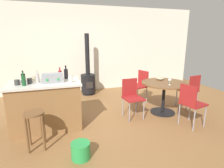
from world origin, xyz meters
TOP-DOWN VIEW (x-y plane):
  - ground_plane at (0.00, 0.00)m, footprint 8.80×8.80m
  - back_wall at (0.00, 2.53)m, footprint 8.00×0.10m
  - kitchen_island at (-1.06, 0.10)m, footprint 1.30×0.80m
  - wooden_stool at (-1.21, -0.62)m, footprint 0.31×0.31m
  - dining_table at (1.50, 0.02)m, footprint 1.03×1.03m
  - folding_chair_near at (1.29, 0.85)m, footprint 0.51×0.51m
  - folding_chair_far at (0.71, 0.04)m, footprint 0.43×0.43m
  - folding_chair_left at (1.61, -0.74)m, footprint 0.48×0.48m
  - folding_chair_right at (2.28, 0.09)m, footprint 0.46×0.46m
  - wood_stove at (0.09, 2.00)m, footprint 0.44×0.45m
  - toolbox at (-0.91, 0.03)m, footprint 0.38×0.24m
  - bottle_0 at (-1.43, 0.21)m, footprint 0.07×0.07m
  - bottle_1 at (-1.17, 0.06)m, footprint 0.07×0.07m
  - bottle_2 at (-0.65, 0.28)m, footprint 0.08×0.08m
  - bottle_3 at (-1.38, -0.09)m, footprint 0.07×0.07m
  - bottle_4 at (-0.77, 0.28)m, footprint 0.07×0.07m
  - cup_0 at (-1.24, 0.24)m, footprint 0.12×0.08m
  - cup_1 at (-1.01, 0.33)m, footprint 0.12×0.09m
  - cup_2 at (-0.60, -0.10)m, footprint 0.11×0.07m
  - cup_3 at (-1.31, 0.05)m, footprint 0.13×0.09m
  - cup_4 at (-1.50, -0.00)m, footprint 0.12×0.09m
  - wine_glass at (1.47, -0.20)m, footprint 0.07×0.07m
  - serving_bowl at (1.55, 0.29)m, footprint 0.18×0.18m
  - plastic_bucket at (-0.58, -1.09)m, footprint 0.28×0.28m

SIDE VIEW (x-z plane):
  - ground_plane at x=0.00m, z-range 0.00..0.00m
  - plastic_bucket at x=-0.58m, z-range 0.00..0.25m
  - wooden_stool at x=-1.21m, z-range 0.13..0.75m
  - wood_stove at x=0.09m, z-range -0.47..1.38m
  - kitchen_island at x=-1.06m, z-range 0.00..0.92m
  - folding_chair_far at x=0.71m, z-range 0.07..0.92m
  - folding_chair_right at x=2.28m, z-range 0.07..0.93m
  - folding_chair_near at x=1.29m, z-range 0.08..0.94m
  - folding_chair_left at x=1.61m, z-range 0.08..0.94m
  - dining_table at x=1.50m, z-range 0.20..0.93m
  - serving_bowl at x=1.55m, z-range 0.73..0.80m
  - wine_glass at x=1.47m, z-range 0.77..0.91m
  - cup_1 at x=-1.01m, z-range 0.92..1.01m
  - cup_0 at x=-1.24m, z-range 0.92..1.01m
  - cup_4 at x=-1.50m, z-range 0.92..1.01m
  - cup_3 at x=-1.31m, z-range 0.92..1.02m
  - cup_2 at x=-0.60m, z-range 0.92..1.03m
  - toolbox at x=-0.91m, z-range 0.91..1.08m
  - bottle_0 at x=-1.43m, z-range 0.89..1.11m
  - bottle_1 at x=-1.17m, z-range 0.89..1.12m
  - bottle_4 at x=-0.77m, z-range 0.89..1.12m
  - bottle_3 at x=-1.38m, z-range 0.89..1.13m
  - bottle_2 at x=-0.65m, z-range 0.88..1.15m
  - back_wall at x=0.00m, z-range 0.00..2.70m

